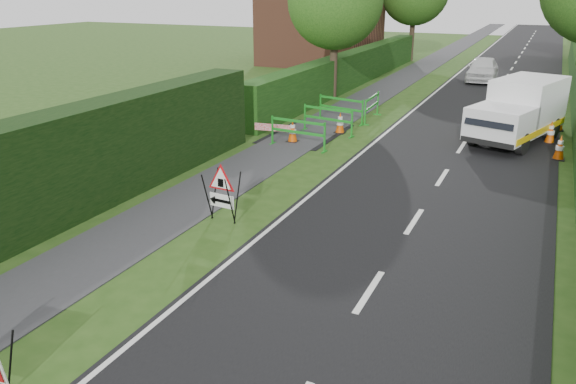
% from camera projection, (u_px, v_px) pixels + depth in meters
% --- Properties ---
extents(ground, '(120.00, 120.00, 0.00)m').
position_uv_depth(ground, '(220.00, 288.00, 10.16)').
color(ground, '#244513').
rests_on(ground, ground).
extents(road_surface, '(6.00, 90.00, 0.02)m').
position_uv_depth(road_surface, '(515.00, 64.00, 38.96)').
color(road_surface, black).
rests_on(road_surface, ground).
extents(footpath, '(2.00, 90.00, 0.02)m').
position_uv_depth(footpath, '(435.00, 60.00, 41.13)').
color(footpath, '#2D2D30').
rests_on(footpath, ground).
extents(hedge_west_near, '(1.10, 18.00, 2.50)m').
position_uv_depth(hedge_west_near, '(22.00, 239.00, 12.14)').
color(hedge_west_near, black).
rests_on(hedge_west_near, ground).
extents(hedge_west_far, '(1.00, 24.00, 1.80)m').
position_uv_depth(hedge_west_far, '(351.00, 85.00, 30.86)').
color(hedge_west_far, '#14380F').
rests_on(hedge_west_far, ground).
extents(house_west, '(7.50, 7.40, 7.88)m').
position_uv_depth(house_west, '(322.00, 20.00, 38.64)').
color(house_west, brown).
rests_on(house_west, ground).
extents(tree_nw, '(4.40, 4.40, 6.70)m').
position_uv_depth(tree_nw, '(335.00, 1.00, 25.74)').
color(tree_nw, '#2D2116').
rests_on(tree_nw, ground).
extents(triangle_sign, '(0.86, 0.86, 1.17)m').
position_uv_depth(triangle_sign, '(220.00, 189.00, 12.75)').
color(triangle_sign, black).
rests_on(triangle_sign, ground).
extents(works_van, '(3.11, 4.97, 2.13)m').
position_uv_depth(works_van, '(520.00, 109.00, 19.40)').
color(works_van, silver).
rests_on(works_van, ground).
extents(traffic_cone_0, '(0.38, 0.38, 0.79)m').
position_uv_depth(traffic_cone_0, '(560.00, 148.00, 17.54)').
color(traffic_cone_0, black).
rests_on(traffic_cone_0, ground).
extents(traffic_cone_1, '(0.38, 0.38, 0.79)m').
position_uv_depth(traffic_cone_1, '(551.00, 132.00, 19.38)').
color(traffic_cone_1, black).
rests_on(traffic_cone_1, ground).
extents(traffic_cone_2, '(0.38, 0.38, 0.79)m').
position_uv_depth(traffic_cone_2, '(560.00, 120.00, 21.08)').
color(traffic_cone_2, black).
rests_on(traffic_cone_2, ground).
extents(traffic_cone_3, '(0.38, 0.38, 0.79)m').
position_uv_depth(traffic_cone_3, '(293.00, 131.00, 19.52)').
color(traffic_cone_3, black).
rests_on(traffic_cone_3, ground).
extents(traffic_cone_4, '(0.38, 0.38, 0.79)m').
position_uv_depth(traffic_cone_4, '(340.00, 123.00, 20.71)').
color(traffic_cone_4, black).
rests_on(traffic_cone_4, ground).
extents(ped_barrier_0, '(2.08, 0.54, 1.00)m').
position_uv_depth(ped_barrier_0, '(298.00, 130.00, 18.70)').
color(ped_barrier_0, '#17821D').
rests_on(ped_barrier_0, ground).
extents(ped_barrier_1, '(2.09, 0.68, 1.00)m').
position_uv_depth(ped_barrier_1, '(328.00, 117.00, 20.54)').
color(ped_barrier_1, '#17821D').
rests_on(ped_barrier_1, ground).
extents(ped_barrier_2, '(2.08, 0.82, 1.00)m').
position_uv_depth(ped_barrier_2, '(341.00, 106.00, 22.34)').
color(ped_barrier_2, '#17821D').
rests_on(ped_barrier_2, ground).
extents(ped_barrier_3, '(0.43, 2.07, 1.00)m').
position_uv_depth(ped_barrier_3, '(372.00, 104.00, 22.69)').
color(ped_barrier_3, '#17821D').
rests_on(ped_barrier_3, ground).
extents(redwhite_plank, '(1.49, 0.23, 0.25)m').
position_uv_depth(redwhite_plank, '(275.00, 140.00, 19.89)').
color(redwhite_plank, red).
rests_on(redwhite_plank, ground).
extents(hatchback_car, '(1.79, 4.08, 1.37)m').
position_uv_depth(hatchback_car, '(483.00, 69.00, 31.90)').
color(hatchback_car, silver).
rests_on(hatchback_car, ground).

